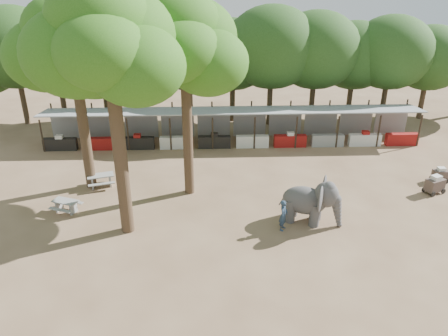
{
  "coord_description": "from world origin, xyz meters",
  "views": [
    {
      "loc": [
        -1.86,
        -16.99,
        12.23
      ],
      "look_at": [
        -1.0,
        5.0,
        2.0
      ],
      "focal_mm": 35.0,
      "sensor_mm": 36.0,
      "label": 1
    }
  ],
  "objects_px": {
    "yard_tree_left": "(71,48)",
    "picnic_table_near": "(66,204)",
    "cart_back": "(440,175)",
    "yard_tree_back": "(182,44)",
    "cart_front": "(435,184)",
    "picnic_table_far": "(101,179)",
    "elephant": "(312,201)",
    "handler": "(283,215)",
    "yard_tree_center": "(106,44)"
  },
  "relations": [
    {
      "from": "elephant",
      "to": "picnic_table_far",
      "type": "distance_m",
      "value": 12.65
    },
    {
      "from": "handler",
      "to": "yard_tree_back",
      "type": "bearing_deg",
      "value": 74.99
    },
    {
      "from": "elephant",
      "to": "cart_front",
      "type": "bearing_deg",
      "value": 41.75
    },
    {
      "from": "elephant",
      "to": "handler",
      "type": "height_order",
      "value": "elephant"
    },
    {
      "from": "elephant",
      "to": "cart_front",
      "type": "xyz_separation_m",
      "value": [
        8.0,
        2.87,
        -0.67
      ]
    },
    {
      "from": "handler",
      "to": "picnic_table_near",
      "type": "height_order",
      "value": "handler"
    },
    {
      "from": "elephant",
      "to": "picnic_table_near",
      "type": "xyz_separation_m",
      "value": [
        -13.07,
        1.51,
        -0.78
      ]
    },
    {
      "from": "handler",
      "to": "picnic_table_near",
      "type": "relative_size",
      "value": 0.95
    },
    {
      "from": "picnic_table_far",
      "to": "cart_front",
      "type": "distance_m",
      "value": 19.88
    },
    {
      "from": "cart_front",
      "to": "yard_tree_back",
      "type": "bearing_deg",
      "value": 152.92
    },
    {
      "from": "handler",
      "to": "picnic_table_far",
      "type": "bearing_deg",
      "value": 89.72
    },
    {
      "from": "elephant",
      "to": "cart_back",
      "type": "height_order",
      "value": "elephant"
    },
    {
      "from": "handler",
      "to": "picnic_table_far",
      "type": "height_order",
      "value": "handler"
    },
    {
      "from": "yard_tree_center",
      "to": "yard_tree_left",
      "type": "bearing_deg",
      "value": 120.96
    },
    {
      "from": "elephant",
      "to": "cart_back",
      "type": "relative_size",
      "value": 3.32
    },
    {
      "from": "yard_tree_center",
      "to": "picnic_table_far",
      "type": "distance_m",
      "value": 10.16
    },
    {
      "from": "yard_tree_left",
      "to": "yard_tree_back",
      "type": "xyz_separation_m",
      "value": [
        6.0,
        -1.0,
        0.34
      ]
    },
    {
      "from": "yard_tree_left",
      "to": "picnic_table_near",
      "type": "bearing_deg",
      "value": -98.96
    },
    {
      "from": "elephant",
      "to": "picnic_table_far",
      "type": "bearing_deg",
      "value": -178.68
    },
    {
      "from": "yard_tree_left",
      "to": "yard_tree_center",
      "type": "relative_size",
      "value": 0.92
    },
    {
      "from": "picnic_table_far",
      "to": "cart_front",
      "type": "relative_size",
      "value": 1.38
    },
    {
      "from": "elephant",
      "to": "cart_front",
      "type": "distance_m",
      "value": 8.53
    },
    {
      "from": "elephant",
      "to": "handler",
      "type": "distance_m",
      "value": 1.75
    },
    {
      "from": "picnic_table_near",
      "to": "picnic_table_far",
      "type": "distance_m",
      "value": 3.22
    },
    {
      "from": "cart_front",
      "to": "cart_back",
      "type": "bearing_deg",
      "value": 30.41
    },
    {
      "from": "yard_tree_back",
      "to": "cart_back",
      "type": "height_order",
      "value": "yard_tree_back"
    },
    {
      "from": "elephant",
      "to": "picnic_table_near",
      "type": "bearing_deg",
      "value": -164.53
    },
    {
      "from": "yard_tree_center",
      "to": "cart_back",
      "type": "height_order",
      "value": "yard_tree_center"
    },
    {
      "from": "yard_tree_left",
      "to": "picnic_table_far",
      "type": "distance_m",
      "value": 7.73
    },
    {
      "from": "yard_tree_left",
      "to": "handler",
      "type": "distance_m",
      "value": 14.31
    },
    {
      "from": "yard_tree_left",
      "to": "cart_back",
      "type": "xyz_separation_m",
      "value": [
        21.63,
        -0.39,
        -7.73
      ]
    },
    {
      "from": "yard_tree_back",
      "to": "picnic_table_near",
      "type": "bearing_deg",
      "value": -161.17
    },
    {
      "from": "picnic_table_far",
      "to": "cart_back",
      "type": "xyz_separation_m",
      "value": [
        20.88,
        -0.13,
        -0.04
      ]
    },
    {
      "from": "picnic_table_far",
      "to": "yard_tree_back",
      "type": "bearing_deg",
      "value": -23.9
    },
    {
      "from": "elephant",
      "to": "picnic_table_far",
      "type": "relative_size",
      "value": 1.76
    },
    {
      "from": "cart_front",
      "to": "cart_back",
      "type": "relative_size",
      "value": 1.37
    },
    {
      "from": "yard_tree_back",
      "to": "elephant",
      "type": "height_order",
      "value": "yard_tree_back"
    },
    {
      "from": "picnic_table_near",
      "to": "cart_back",
      "type": "height_order",
      "value": "cart_back"
    },
    {
      "from": "yard_tree_left",
      "to": "cart_back",
      "type": "height_order",
      "value": "yard_tree_left"
    },
    {
      "from": "yard_tree_back",
      "to": "cart_front",
      "type": "distance_m",
      "value": 16.63
    },
    {
      "from": "yard_tree_back",
      "to": "picnic_table_far",
      "type": "xyz_separation_m",
      "value": [
        -5.25,
        0.75,
        -8.03
      ]
    },
    {
      "from": "picnic_table_far",
      "to": "cart_front",
      "type": "bearing_deg",
      "value": -20.45
    },
    {
      "from": "yard_tree_back",
      "to": "picnic_table_far",
      "type": "bearing_deg",
      "value": 171.92
    },
    {
      "from": "yard_tree_back",
      "to": "cart_front",
      "type": "xyz_separation_m",
      "value": [
        14.56,
        -0.86,
        -7.99
      ]
    },
    {
      "from": "handler",
      "to": "cart_front",
      "type": "bearing_deg",
      "value": -43.08
    },
    {
      "from": "yard_tree_left",
      "to": "picnic_table_near",
      "type": "height_order",
      "value": "yard_tree_left"
    },
    {
      "from": "yard_tree_left",
      "to": "picnic_table_near",
      "type": "distance_m",
      "value": 8.41
    },
    {
      "from": "yard_tree_back",
      "to": "handler",
      "type": "relative_size",
      "value": 6.87
    },
    {
      "from": "yard_tree_center",
      "to": "cart_front",
      "type": "relative_size",
      "value": 8.85
    },
    {
      "from": "yard_tree_back",
      "to": "cart_back",
      "type": "bearing_deg",
      "value": 2.25
    }
  ]
}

